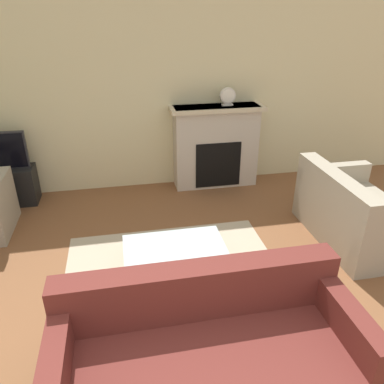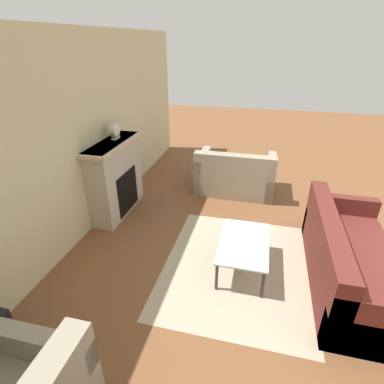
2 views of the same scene
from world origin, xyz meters
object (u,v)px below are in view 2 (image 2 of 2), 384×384
at_px(couch_loveseat, 235,176).
at_px(coffee_table, 244,245).
at_px(couch_sectional, 349,262).
at_px(mantel_clock, 115,131).

height_order(couch_loveseat, coffee_table, couch_loveseat).
xyz_separation_m(couch_sectional, coffee_table, (-0.04, 1.18, 0.06)).
bearing_deg(couch_sectional, coffee_table, 91.84).
bearing_deg(mantel_clock, couch_loveseat, -59.72).
xyz_separation_m(couch_sectional, mantel_clock, (1.04, 3.29, 1.02)).
bearing_deg(mantel_clock, coffee_table, -117.16).
bearing_deg(couch_sectional, couch_loveseat, 36.25).
bearing_deg(couch_loveseat, couch_sectional, 126.25).
distance_m(couch_sectional, couch_loveseat, 2.57).
bearing_deg(couch_loveseat, mantel_clock, 30.28).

